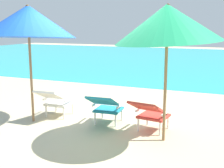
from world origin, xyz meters
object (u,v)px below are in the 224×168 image
object	(u,v)px
lounge_chair_left	(55,100)
lounge_chair_center	(106,106)
lounge_chair_right	(150,112)
beach_umbrella_left	(28,21)
beach_umbrella_right	(168,23)

from	to	relation	value
lounge_chair_left	lounge_chair_center	bearing A→B (deg)	-1.53
lounge_chair_right	beach_umbrella_left	bearing A→B (deg)	-173.83
lounge_chair_right	beach_umbrella_right	xyz separation A→B (m)	(0.32, -0.27, 1.61)
lounge_chair_left	beach_umbrella_left	world-z (taller)	beach_umbrella_left
beach_umbrella_left	lounge_chair_left	bearing A→B (deg)	50.73
lounge_chair_center	beach_umbrella_left	world-z (taller)	beach_umbrella_left
beach_umbrella_left	lounge_chair_right	bearing A→B (deg)	6.17
lounge_chair_right	beach_umbrella_left	xyz separation A→B (m)	(-2.46, -0.27, 1.66)
lounge_chair_left	beach_umbrella_right	size ratio (longest dim) A/B	0.37
beach_umbrella_right	lounge_chair_left	bearing A→B (deg)	171.24
beach_umbrella_left	beach_umbrella_right	distance (m)	2.78
lounge_chair_center	lounge_chair_right	distance (m)	0.94
lounge_chair_left	lounge_chair_right	world-z (taller)	same
lounge_chair_center	beach_umbrella_left	distance (m)	2.28
lounge_chair_left	lounge_chair_right	xyz separation A→B (m)	(2.15, -0.11, 0.00)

